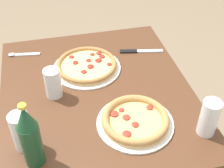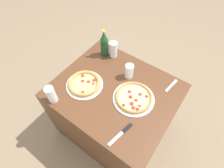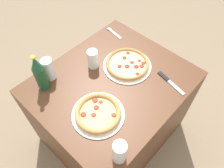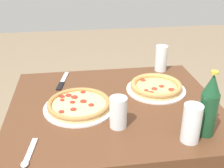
% 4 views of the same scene
% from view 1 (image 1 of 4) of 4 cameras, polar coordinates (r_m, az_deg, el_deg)
% --- Properties ---
extents(table, '(0.97, 0.83, 0.72)m').
position_cam_1_polar(table, '(1.63, -2.42, -10.77)').
color(table, '#56331E').
rests_on(table, ground_plane).
extents(pizza_veggie, '(0.30, 0.30, 0.04)m').
position_cam_1_polar(pizza_veggie, '(1.22, 4.26, -6.63)').
color(pizza_veggie, silver).
rests_on(pizza_veggie, table).
extents(pizza_pepperoni, '(0.32, 0.32, 0.04)m').
position_cam_1_polar(pizza_pepperoni, '(1.49, -4.64, 3.38)').
color(pizza_pepperoni, white).
rests_on(pizza_pepperoni, table).
extents(glass_iced_tea, '(0.07, 0.07, 0.13)m').
position_cam_1_polar(glass_iced_tea, '(1.33, -10.73, 0.08)').
color(glass_iced_tea, white).
rests_on(glass_iced_tea, table).
extents(glass_cola, '(0.07, 0.07, 0.15)m').
position_cam_1_polar(glass_cola, '(1.20, 17.26, -6.10)').
color(glass_cola, white).
rests_on(glass_cola, table).
extents(glass_mango_juice, '(0.07, 0.07, 0.15)m').
position_cam_1_polar(glass_mango_juice, '(1.15, -16.17, -8.53)').
color(glass_mango_juice, white).
rests_on(glass_mango_juice, table).
extents(beer_bottle, '(0.07, 0.07, 0.27)m').
position_cam_1_polar(beer_bottle, '(1.05, -14.80, -9.27)').
color(beer_bottle, '#194728').
rests_on(beer_bottle, table).
extents(knife, '(0.07, 0.22, 0.01)m').
position_cam_1_polar(knife, '(1.61, 5.01, 6.00)').
color(knife, black).
rests_on(knife, table).
extents(spoon, '(0.05, 0.16, 0.01)m').
position_cam_1_polar(spoon, '(1.65, -16.42, 5.21)').
color(spoon, silver).
rests_on(spoon, table).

